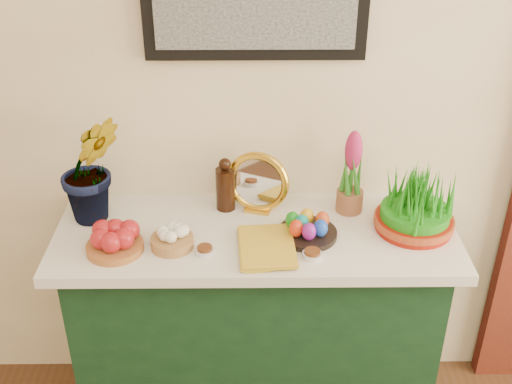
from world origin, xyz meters
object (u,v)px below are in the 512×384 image
(hyacinth_green, at_px, (89,152))
(mirror, at_px, (258,183))
(sideboard, at_px, (256,329))
(book, at_px, (239,248))
(wheatgrass_sabzeh, at_px, (416,205))

(hyacinth_green, distance_m, mirror, 0.60)
(sideboard, relative_size, hyacinth_green, 2.46)
(book, distance_m, wheatgrass_sabzeh, 0.63)
(sideboard, relative_size, book, 5.28)
(wheatgrass_sabzeh, bearing_deg, sideboard, 179.86)
(mirror, distance_m, book, 0.29)
(mirror, bearing_deg, hyacinth_green, -175.18)
(mirror, relative_size, wheatgrass_sabzeh, 0.85)
(sideboard, bearing_deg, mirror, 86.41)
(hyacinth_green, height_order, book, hyacinth_green)
(mirror, xyz_separation_m, wheatgrass_sabzeh, (0.54, -0.13, -0.01))
(sideboard, bearing_deg, wheatgrass_sabzeh, -0.14)
(book, height_order, wheatgrass_sabzeh, wheatgrass_sabzeh)
(hyacinth_green, distance_m, book, 0.61)
(sideboard, height_order, hyacinth_green, hyacinth_green)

